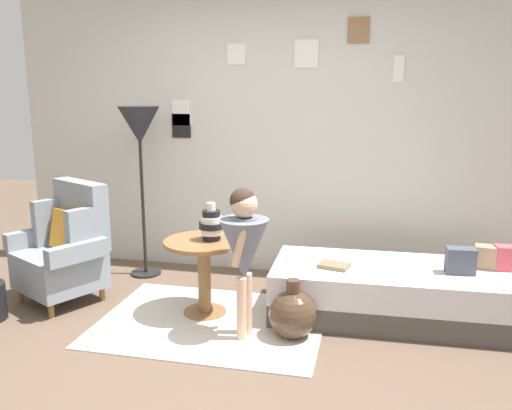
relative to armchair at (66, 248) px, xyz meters
name	(u,v)px	position (x,y,z in m)	size (l,w,h in m)	color
ground_plane	(199,368)	(1.42, -0.84, -0.44)	(12.00, 12.00, 0.00)	brown
gallery_wall	(264,134)	(1.42, 1.11, 0.86)	(4.80, 0.12, 2.60)	beige
rug	(212,322)	(1.29, -0.19, -0.43)	(1.65, 1.25, 0.01)	silver
armchair	(66,248)	(0.00, 0.00, 0.00)	(0.90, 0.82, 0.97)	olive
daybed	(399,293)	(2.66, 0.22, -0.24)	(1.92, 0.85, 0.40)	#4C4742
pillow_head	(509,258)	(3.42, 0.34, 0.05)	(0.20, 0.12, 0.18)	#D64C56
pillow_mid	(487,257)	(3.28, 0.35, 0.05)	(0.17, 0.12, 0.17)	tan
pillow_back	(460,261)	(3.06, 0.18, 0.06)	(0.20, 0.12, 0.19)	#474C56
side_table	(204,261)	(1.19, -0.04, -0.01)	(0.60, 0.60, 0.59)	olive
vase_striped	(211,224)	(1.25, -0.01, 0.27)	(0.19, 0.19, 0.29)	black
floor_lamp	(140,132)	(0.36, 0.70, 0.89)	(0.37, 0.37, 1.56)	black
person_child	(244,245)	(1.59, -0.36, 0.24)	(0.34, 0.34, 1.07)	#D8AD8E
book_on_daybed	(334,266)	(2.17, 0.11, -0.02)	(0.22, 0.16, 0.03)	#766A4A
demijohn_near	(293,314)	(1.92, -0.29, -0.27)	(0.34, 0.34, 0.42)	#473323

